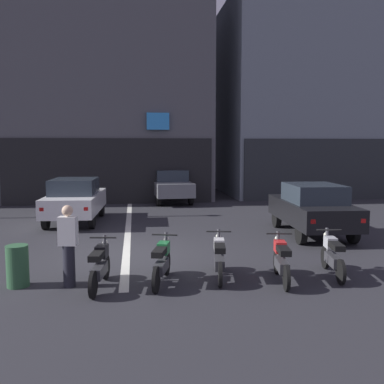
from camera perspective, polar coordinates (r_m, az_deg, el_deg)
ground_plane at (r=11.47m, az=-8.79°, el=-8.20°), size 120.00×120.00×0.00m
lane_centre_line at (r=17.35m, az=-8.44°, el=-3.26°), size 0.20×18.00×0.01m
building_mid_block at (r=26.60m, az=-10.82°, el=21.09°), size 10.49×9.59×19.45m
building_far_right at (r=27.76m, az=14.24°, el=11.62°), size 9.77×9.18×11.10m
car_white_crossing_near at (r=16.30m, az=-15.36°, el=-0.89°), size 1.96×4.18×1.64m
car_black_parked_kerbside at (r=14.07m, az=15.82°, el=-2.01°), size 2.01×4.20×1.64m
car_grey_down_street at (r=21.49m, az=-2.87°, el=1.00°), size 1.98×4.19×1.64m
motorcycle_black_row_leftmost at (r=8.84m, az=-12.24°, el=-9.59°), size 0.55×1.66×0.98m
motorcycle_green_row_left_mid at (r=8.94m, az=-4.06°, el=-9.28°), size 0.61×1.63×0.98m
motorcycle_white_row_centre at (r=9.26m, az=3.67°, el=-8.72°), size 0.55×1.66×0.98m
motorcycle_red_row_right_mid at (r=9.22m, az=11.89°, el=-8.92°), size 0.55×1.66×0.98m
motorcycle_silver_row_rightmost at (r=9.90m, az=18.32°, el=-8.05°), size 0.55×1.66×0.98m
person_by_motorcycles at (r=8.95m, az=-16.23°, el=-6.88°), size 0.39×0.28×1.67m
trash_bin at (r=9.41m, az=-22.34°, el=-9.16°), size 0.44×0.44×0.85m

